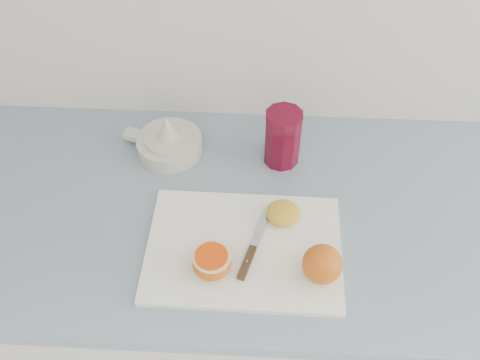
{
  "coord_description": "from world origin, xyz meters",
  "views": [
    {
      "loc": [
        -0.11,
        0.98,
        1.78
      ],
      "look_at": [
        -0.15,
        1.71,
        0.96
      ],
      "focal_mm": 40.0,
      "sensor_mm": 36.0,
      "label": 1
    }
  ],
  "objects_px": {
    "half_orange": "(212,262)",
    "red_tumbler": "(283,139)",
    "counter": "(254,308)",
    "citrus_juicer": "(168,142)",
    "cutting_board": "(244,248)"
  },
  "relations": [
    {
      "from": "counter",
      "to": "cutting_board",
      "type": "distance_m",
      "value": 0.46
    },
    {
      "from": "half_orange",
      "to": "citrus_juicer",
      "type": "xyz_separation_m",
      "value": [
        -0.13,
        0.33,
        -0.01
      ]
    },
    {
      "from": "counter",
      "to": "half_orange",
      "type": "bearing_deg",
      "value": -116.1
    },
    {
      "from": "cutting_board",
      "to": "citrus_juicer",
      "type": "height_order",
      "value": "citrus_juicer"
    },
    {
      "from": "cutting_board",
      "to": "red_tumbler",
      "type": "bearing_deg",
      "value": 74.05
    },
    {
      "from": "counter",
      "to": "cutting_board",
      "type": "bearing_deg",
      "value": -102.1
    },
    {
      "from": "cutting_board",
      "to": "citrus_juicer",
      "type": "xyz_separation_m",
      "value": [
        -0.19,
        0.27,
        0.02
      ]
    },
    {
      "from": "red_tumbler",
      "to": "half_orange",
      "type": "bearing_deg",
      "value": -112.81
    },
    {
      "from": "counter",
      "to": "citrus_juicer",
      "type": "height_order",
      "value": "citrus_juicer"
    },
    {
      "from": "half_orange",
      "to": "citrus_juicer",
      "type": "distance_m",
      "value": 0.35
    },
    {
      "from": "half_orange",
      "to": "red_tumbler",
      "type": "xyz_separation_m",
      "value": [
        0.13,
        0.31,
        0.03
      ]
    },
    {
      "from": "counter",
      "to": "half_orange",
      "type": "height_order",
      "value": "half_orange"
    },
    {
      "from": "half_orange",
      "to": "red_tumbler",
      "type": "relative_size",
      "value": 0.54
    },
    {
      "from": "cutting_board",
      "to": "citrus_juicer",
      "type": "distance_m",
      "value": 0.33
    },
    {
      "from": "counter",
      "to": "citrus_juicer",
      "type": "xyz_separation_m",
      "value": [
        -0.21,
        0.16,
        0.47
      ]
    }
  ]
}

